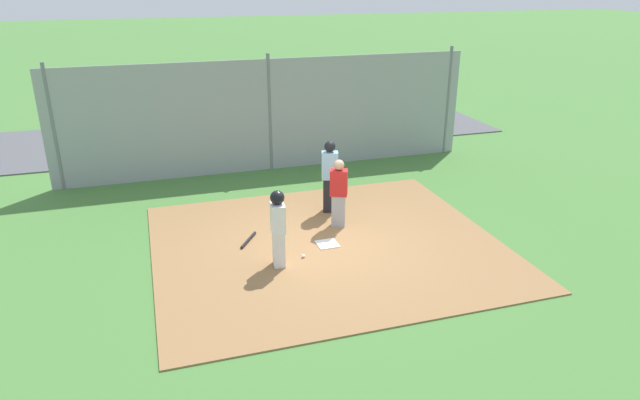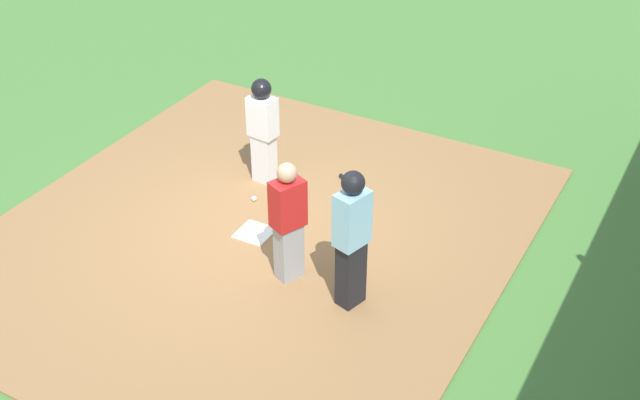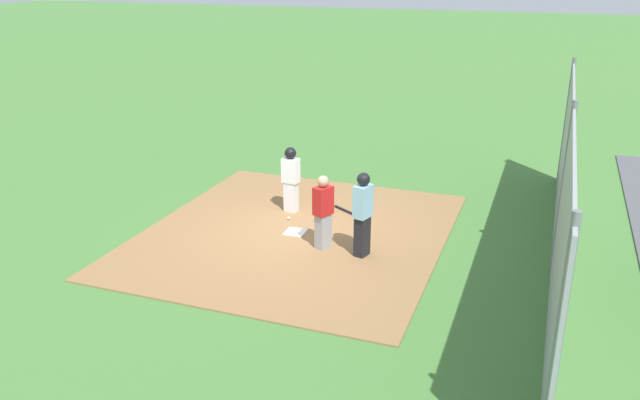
{
  "view_description": "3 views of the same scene",
  "coord_description": "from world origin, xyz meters",
  "px_view_note": "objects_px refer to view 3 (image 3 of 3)",
  "views": [
    {
      "loc": [
        3.36,
        10.28,
        5.38
      ],
      "look_at": [
        -0.12,
        -0.89,
        0.69
      ],
      "focal_mm": 31.78,
      "sensor_mm": 36.0,
      "label": 1
    },
    {
      "loc": [
        -7.31,
        -5.03,
        6.32
      ],
      "look_at": [
        0.32,
        -0.79,
        0.62
      ],
      "focal_mm": 46.85,
      "sensor_mm": 36.0,
      "label": 2
    },
    {
      "loc": [
        -12.08,
        -5.03,
        5.64
      ],
      "look_at": [
        0.46,
        -0.41,
        0.69
      ],
      "focal_mm": 36.26,
      "sensor_mm": 36.0,
      "label": 3
    }
  ],
  "objects_px": {
    "catcher": "(323,211)",
    "home_plate": "(295,232)",
    "umpire": "(363,213)",
    "baseball_bat": "(345,211)",
    "runner": "(291,176)",
    "baseball": "(289,218)"
  },
  "relations": [
    {
      "from": "home_plate",
      "to": "runner",
      "type": "xyz_separation_m",
      "value": [
        1.19,
        0.59,
        0.87
      ]
    },
    {
      "from": "home_plate",
      "to": "umpire",
      "type": "xyz_separation_m",
      "value": [
        -0.61,
        -1.71,
        0.92
      ]
    },
    {
      "from": "umpire",
      "to": "baseball_bat",
      "type": "height_order",
      "value": "umpire"
    },
    {
      "from": "runner",
      "to": "umpire",
      "type": "bearing_deg",
      "value": 57.69
    },
    {
      "from": "runner",
      "to": "baseball_bat",
      "type": "height_order",
      "value": "runner"
    },
    {
      "from": "home_plate",
      "to": "baseball",
      "type": "height_order",
      "value": "baseball"
    },
    {
      "from": "home_plate",
      "to": "baseball_bat",
      "type": "relative_size",
      "value": 0.57
    },
    {
      "from": "catcher",
      "to": "baseball",
      "type": "height_order",
      "value": "catcher"
    },
    {
      "from": "home_plate",
      "to": "baseball",
      "type": "distance_m",
      "value": 0.78
    },
    {
      "from": "runner",
      "to": "baseball",
      "type": "relative_size",
      "value": 21.23
    },
    {
      "from": "baseball_bat",
      "to": "catcher",
      "type": "bearing_deg",
      "value": 127.9
    },
    {
      "from": "catcher",
      "to": "umpire",
      "type": "height_order",
      "value": "umpire"
    },
    {
      "from": "baseball",
      "to": "runner",
      "type": "bearing_deg",
      "value": 16.52
    },
    {
      "from": "catcher",
      "to": "baseball_bat",
      "type": "xyz_separation_m",
      "value": [
        2.11,
        0.2,
        -0.78
      ]
    },
    {
      "from": "baseball_bat",
      "to": "home_plate",
      "type": "bearing_deg",
      "value": 100.16
    },
    {
      "from": "catcher",
      "to": "home_plate",
      "type": "bearing_deg",
      "value": -8.38
    },
    {
      "from": "umpire",
      "to": "baseball",
      "type": "distance_m",
      "value": 2.64
    },
    {
      "from": "runner",
      "to": "catcher",
      "type": "bearing_deg",
      "value": 45.48
    },
    {
      "from": "home_plate",
      "to": "runner",
      "type": "relative_size",
      "value": 0.28
    },
    {
      "from": "umpire",
      "to": "baseball",
      "type": "relative_size",
      "value": 23.75
    },
    {
      "from": "runner",
      "to": "baseball_bat",
      "type": "xyz_separation_m",
      "value": [
        0.38,
        -1.24,
        -0.85
      ]
    },
    {
      "from": "home_plate",
      "to": "umpire",
      "type": "bearing_deg",
      "value": -109.65
    }
  ]
}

